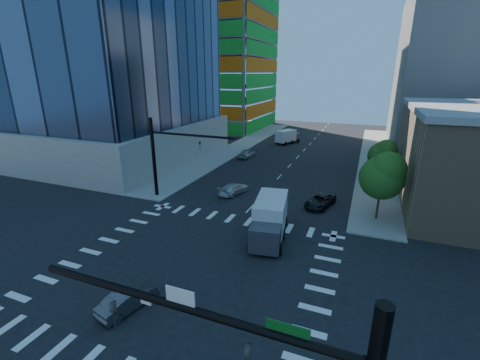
% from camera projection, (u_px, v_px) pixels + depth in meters
% --- Properties ---
extents(ground, '(160.00, 160.00, 0.00)m').
position_uv_depth(ground, '(194.00, 269.00, 23.68)').
color(ground, black).
rests_on(ground, ground).
extents(road_markings, '(20.00, 20.00, 0.01)m').
position_uv_depth(road_markings, '(194.00, 269.00, 23.68)').
color(road_markings, silver).
rests_on(road_markings, ground).
extents(sidewalk_ne, '(5.00, 60.00, 0.15)m').
position_uv_depth(sidewalk_ne, '(375.00, 158.00, 54.50)').
color(sidewalk_ne, gray).
rests_on(sidewalk_ne, ground).
extents(sidewalk_nw, '(5.00, 60.00, 0.15)m').
position_uv_depth(sidewalk_nw, '(239.00, 146.00, 63.31)').
color(sidewalk_nw, gray).
rests_on(sidewalk_nw, ground).
extents(construction_building, '(25.16, 34.50, 70.60)m').
position_uv_depth(construction_building, '(217.00, 28.00, 80.17)').
color(construction_building, gray).
rests_on(construction_building, ground).
extents(bg_building_ne, '(24.00, 30.00, 28.00)m').
position_uv_depth(bg_building_ne, '(471.00, 72.00, 58.23)').
color(bg_building_ne, slate).
rests_on(bg_building_ne, ground).
extents(signal_mast_nw, '(10.20, 0.40, 9.00)m').
position_uv_depth(signal_mast_nw, '(164.00, 151.00, 35.61)').
color(signal_mast_nw, black).
rests_on(signal_mast_nw, sidewalk_nw).
extents(tree_south, '(4.16, 4.16, 6.82)m').
position_uv_depth(tree_south, '(384.00, 175.00, 30.01)').
color(tree_south, '#382316').
rests_on(tree_south, sidewalk_ne).
extents(tree_north, '(3.54, 3.52, 5.78)m').
position_uv_depth(tree_north, '(383.00, 154.00, 40.70)').
color(tree_north, '#382316').
rests_on(tree_north, sidewalk_ne).
extents(car_nb_far, '(3.25, 4.97, 1.27)m').
position_uv_depth(car_nb_far, '(320.00, 201.00, 34.64)').
color(car_nb_far, black).
rests_on(car_nb_far, ground).
extents(car_sb_near, '(2.85, 4.72, 1.28)m').
position_uv_depth(car_sb_near, '(234.00, 189.00, 38.35)').
color(car_sb_near, silver).
rests_on(car_sb_near, ground).
extents(car_sb_mid, '(1.83, 4.33, 1.46)m').
position_uv_depth(car_sb_mid, '(247.00, 153.00, 54.93)').
color(car_sb_mid, '#9E9FA5').
rests_on(car_sb_mid, ground).
extents(car_sb_cross, '(2.16, 4.04, 1.26)m').
position_uv_depth(car_sb_cross, '(128.00, 299.00, 19.51)').
color(car_sb_cross, '#454449').
rests_on(car_sb_cross, ground).
extents(box_truck_near, '(3.75, 6.80, 3.38)m').
position_uv_depth(box_truck_near, '(269.00, 223.00, 27.58)').
color(box_truck_near, black).
rests_on(box_truck_near, ground).
extents(box_truck_far, '(4.24, 5.84, 2.82)m').
position_uv_depth(box_truck_far, '(288.00, 137.00, 66.06)').
color(box_truck_far, black).
rests_on(box_truck_far, ground).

